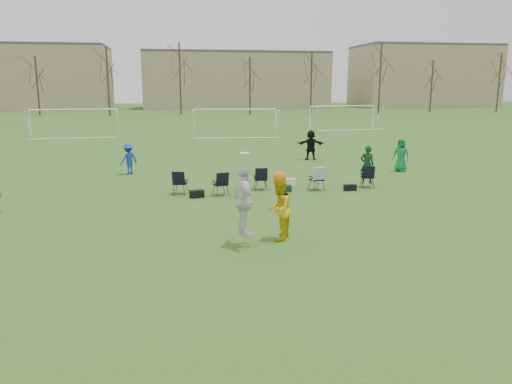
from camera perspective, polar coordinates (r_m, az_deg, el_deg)
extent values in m
plane|color=#2A561B|center=(13.06, -2.21, -7.32)|extent=(260.00, 260.00, 0.00)
imported|color=#173AAE|center=(25.87, -14.35, 3.69)|extent=(1.13, 1.09, 1.55)
imported|color=#14733C|center=(27.02, 16.25, 4.09)|extent=(0.99, 0.96, 1.71)
imported|color=black|center=(30.37, 6.28, 5.37)|extent=(1.73, 0.88, 1.79)
imported|color=silver|center=(13.55, -1.37, -1.07)|extent=(0.68, 1.22, 1.97)
imported|color=gold|center=(14.18, 2.65, -1.99)|extent=(0.99, 1.08, 1.79)
sphere|color=orange|center=(13.99, 2.69, 1.70)|extent=(0.36, 0.36, 0.36)
cylinder|color=white|center=(13.36, -1.25, 4.47)|extent=(0.27, 0.27, 0.03)
imported|color=#0E3417|center=(22.37, 12.57, 3.08)|extent=(0.68, 0.51, 1.67)
cube|color=black|center=(19.91, -6.78, -0.22)|extent=(0.61, 0.42, 0.30)
cube|color=pink|center=(20.04, -1.73, 0.08)|extent=(0.39, 0.28, 0.40)
cube|color=#0E341D|center=(20.93, 3.43, 0.41)|extent=(0.45, 0.29, 0.28)
cube|color=white|center=(22.22, 4.00, 1.13)|extent=(0.48, 0.40, 0.32)
cylinder|color=silver|center=(21.81, 7.13, 0.83)|extent=(0.26, 0.26, 0.30)
cube|color=black|center=(21.50, 10.70, 0.50)|extent=(0.52, 0.31, 0.26)
cube|color=black|center=(20.65, -8.67, 1.10)|extent=(0.74, 0.74, 0.96)
cube|color=black|center=(20.21, -4.08, 0.97)|extent=(0.73, 0.73, 0.96)
cube|color=black|center=(21.31, 0.53, 1.57)|extent=(0.63, 0.63, 0.96)
cube|color=black|center=(21.38, 6.95, 1.51)|extent=(0.69, 0.69, 0.96)
cube|color=black|center=(22.36, 12.61, 1.77)|extent=(0.71, 0.71, 0.96)
cylinder|color=white|center=(47.59, -24.41, 7.10)|extent=(0.12, 0.12, 2.40)
cylinder|color=white|center=(46.91, -15.53, 7.66)|extent=(0.12, 0.12, 2.40)
cylinder|color=white|center=(47.04, -20.11, 8.85)|extent=(7.28, 0.76, 0.12)
cylinder|color=white|center=(44.64, -7.11, 7.81)|extent=(0.12, 0.12, 2.40)
cylinder|color=white|center=(45.04, 2.30, 7.92)|extent=(0.12, 0.12, 2.40)
cylinder|color=white|center=(44.62, -2.40, 9.43)|extent=(7.29, 0.63, 0.12)
cylinder|color=white|center=(51.74, 6.19, 8.37)|extent=(0.12, 0.12, 2.40)
cylinder|color=white|center=(55.07, 13.24, 8.34)|extent=(0.12, 0.12, 2.40)
cylinder|color=white|center=(53.25, 9.87, 9.66)|extent=(7.25, 1.13, 0.12)
cylinder|color=#382B21|center=(86.20, -23.71, 11.03)|extent=(0.28, 0.28, 9.00)
cylinder|color=#382B21|center=(81.29, -16.56, 11.96)|extent=(0.28, 0.28, 10.20)
cylinder|color=#382B21|center=(83.76, -8.67, 12.70)|extent=(0.28, 0.28, 11.40)
cylinder|color=#382B21|center=(81.71, -0.70, 12.01)|extent=(0.28, 0.28, 9.00)
cylinder|color=#382B21|center=(86.99, 6.34, 12.33)|extent=(0.28, 0.28, 10.20)
cylinder|color=#382B21|center=(87.83, 13.98, 12.45)|extent=(0.28, 0.28, 11.40)
cylinder|color=#382B21|center=(95.32, 19.42, 11.34)|extent=(0.28, 0.28, 9.00)
cylinder|color=#382B21|center=(98.57, 26.02, 11.17)|extent=(0.28, 0.28, 10.20)
cube|color=tan|center=(109.09, -2.44, 12.49)|extent=(38.00, 16.00, 11.00)
cube|color=tan|center=(122.14, 18.51, 12.31)|extent=(30.00, 16.00, 13.00)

